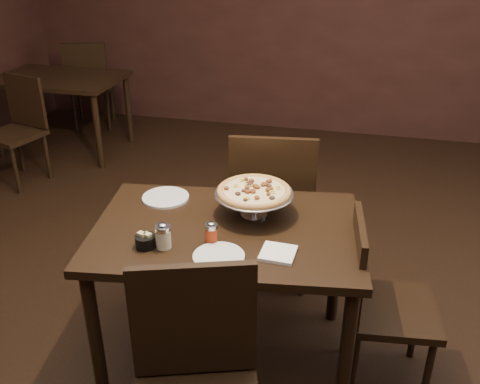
# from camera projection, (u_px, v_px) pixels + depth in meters

# --- Properties ---
(room) EXTENTS (6.04, 7.04, 2.84)m
(room) POSITION_uv_depth(u_px,v_px,m) (229.00, 89.00, 2.11)
(room) COLOR black
(room) RESTS_ON ground
(dining_table) EXTENTS (1.31, 0.96, 0.75)m
(dining_table) POSITION_uv_depth(u_px,v_px,m) (227.00, 246.00, 2.46)
(dining_table) COLOR black
(dining_table) RESTS_ON ground
(background_table) EXTENTS (1.15, 0.77, 0.72)m
(background_table) POSITION_uv_depth(u_px,v_px,m) (60.00, 87.00, 4.99)
(background_table) COLOR black
(background_table) RESTS_ON ground
(pizza_stand) EXTENTS (0.37, 0.37, 0.15)m
(pizza_stand) POSITION_uv_depth(u_px,v_px,m) (254.00, 191.00, 2.47)
(pizza_stand) COLOR #B7B7BE
(pizza_stand) RESTS_ON dining_table
(parmesan_shaker) EXTENTS (0.07, 0.07, 0.12)m
(parmesan_shaker) POSITION_uv_depth(u_px,v_px,m) (163.00, 236.00, 2.25)
(parmesan_shaker) COLOR beige
(parmesan_shaker) RESTS_ON dining_table
(pepper_flake_shaker) EXTENTS (0.06, 0.06, 0.10)m
(pepper_flake_shaker) POSITION_uv_depth(u_px,v_px,m) (211.00, 233.00, 2.29)
(pepper_flake_shaker) COLOR maroon
(pepper_flake_shaker) RESTS_ON dining_table
(packet_caddy) EXTENTS (0.09, 0.09, 0.07)m
(packet_caddy) POSITION_uv_depth(u_px,v_px,m) (145.00, 241.00, 2.26)
(packet_caddy) COLOR black
(packet_caddy) RESTS_ON dining_table
(napkin_stack) EXTENTS (0.15, 0.15, 0.02)m
(napkin_stack) POSITION_uv_depth(u_px,v_px,m) (278.00, 253.00, 2.22)
(napkin_stack) COLOR white
(napkin_stack) RESTS_ON dining_table
(plate_left) EXTENTS (0.23, 0.23, 0.01)m
(plate_left) POSITION_uv_depth(u_px,v_px,m) (166.00, 197.00, 2.67)
(plate_left) COLOR silver
(plate_left) RESTS_ON dining_table
(plate_near) EXTENTS (0.22, 0.22, 0.01)m
(plate_near) POSITION_uv_depth(u_px,v_px,m) (219.00, 256.00, 2.20)
(plate_near) COLOR silver
(plate_near) RESTS_ON dining_table
(serving_spatula) EXTENTS (0.14, 0.14, 0.02)m
(serving_spatula) POSITION_uv_depth(u_px,v_px,m) (253.00, 203.00, 2.38)
(serving_spatula) COLOR #B7B7BE
(serving_spatula) RESTS_ON pizza_stand
(chair_far) EXTENTS (0.52, 0.52, 1.00)m
(chair_far) POSITION_uv_depth(u_px,v_px,m) (273.00, 203.00, 3.07)
(chair_far) COLOR black
(chair_far) RESTS_ON ground
(chair_side) EXTENTS (0.44, 0.44, 0.86)m
(chair_side) POSITION_uv_depth(u_px,v_px,m) (378.00, 299.00, 2.42)
(chair_side) COLOR black
(chair_side) RESTS_ON ground
(bg_chair_far) EXTENTS (0.55, 0.55, 0.93)m
(bg_chair_far) POSITION_uv_depth(u_px,v_px,m) (89.00, 82.00, 5.60)
(bg_chair_far) COLOR black
(bg_chair_far) RESTS_ON ground
(bg_chair_near) EXTENTS (0.51, 0.51, 0.88)m
(bg_chair_near) POSITION_uv_depth(u_px,v_px,m) (18.00, 126.00, 4.44)
(bg_chair_near) COLOR black
(bg_chair_near) RESTS_ON ground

